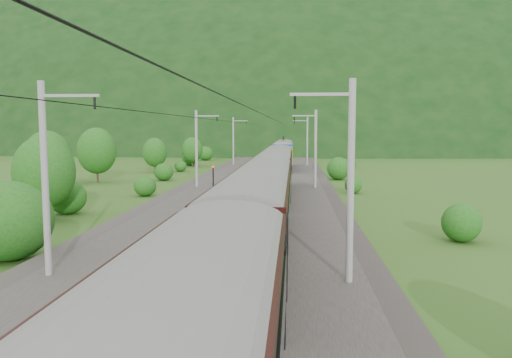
{
  "coord_description": "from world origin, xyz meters",
  "views": [
    {
      "loc": [
        3.97,
        -19.6,
        6.38
      ],
      "look_at": [
        1.14,
        17.68,
        2.6
      ],
      "focal_mm": 35.0,
      "sensor_mm": 36.0,
      "label": 1
    }
  ],
  "objects": [
    {
      "name": "ground",
      "position": [
        0.0,
        0.0,
        0.0
      ],
      "size": [
        600.0,
        600.0,
        0.0
      ],
      "primitive_type": "plane",
      "color": "#345019",
      "rests_on": "ground"
    },
    {
      "name": "railbed",
      "position": [
        0.0,
        10.0,
        0.15
      ],
      "size": [
        14.0,
        220.0,
        0.3
      ],
      "primitive_type": "cube",
      "color": "#38332D",
      "rests_on": "ground"
    },
    {
      "name": "track_left",
      "position": [
        -2.4,
        10.0,
        0.37
      ],
      "size": [
        2.4,
        220.0,
        0.27
      ],
      "color": "brown",
      "rests_on": "railbed"
    },
    {
      "name": "track_right",
      "position": [
        2.4,
        10.0,
        0.37
      ],
      "size": [
        2.4,
        220.0,
        0.27
      ],
      "color": "brown",
      "rests_on": "railbed"
    },
    {
      "name": "catenary_left",
      "position": [
        -6.12,
        32.0,
        4.5
      ],
      "size": [
        2.54,
        192.28,
        8.0
      ],
      "color": "gray",
      "rests_on": "railbed"
    },
    {
      "name": "catenary_right",
      "position": [
        6.12,
        32.0,
        4.5
      ],
      "size": [
        2.54,
        192.28,
        8.0
      ],
      "color": "gray",
      "rests_on": "railbed"
    },
    {
      "name": "overhead_wires",
      "position": [
        0.0,
        10.0,
        7.1
      ],
      "size": [
        4.83,
        198.0,
        0.03
      ],
      "color": "black",
      "rests_on": "ground"
    },
    {
      "name": "mountain_main",
      "position": [
        0.0,
        260.0,
        0.0
      ],
      "size": [
        504.0,
        360.0,
        244.0
      ],
      "primitive_type": "ellipsoid",
      "color": "black",
      "rests_on": "ground"
    },
    {
      "name": "mountain_ridge",
      "position": [
        -120.0,
        300.0,
        0.0
      ],
      "size": [
        336.0,
        280.0,
        132.0
      ],
      "primitive_type": "ellipsoid",
      "color": "black",
      "rests_on": "ground"
    },
    {
      "name": "train",
      "position": [
        2.4,
        -7.08,
        3.39
      ],
      "size": [
        2.85,
        137.17,
        4.94
      ],
      "color": "black",
      "rests_on": "ground"
    },
    {
      "name": "hazard_post_near",
      "position": [
        -0.29,
        65.78,
        0.98
      ],
      "size": [
        0.14,
        0.14,
        1.35
      ],
      "primitive_type": "cylinder",
      "color": "red",
      "rests_on": "railbed"
    },
    {
      "name": "hazard_post_far",
      "position": [
        0.72,
        39.17,
        0.99
      ],
      "size": [
        0.15,
        0.15,
        1.39
      ],
      "primitive_type": "cylinder",
      "color": "red",
      "rests_on": "railbed"
    },
    {
      "name": "signal",
      "position": [
        -4.52,
        32.35,
        1.59
      ],
      "size": [
        0.24,
        0.24,
        2.19
      ],
      "color": "black",
      "rests_on": "railbed"
    },
    {
      "name": "vegetation_left",
      "position": [
        -14.42,
        11.74,
        2.7
      ],
      "size": [
        13.86,
        146.34,
        6.54
      ],
      "color": "#165015",
      "rests_on": "ground"
    },
    {
      "name": "vegetation_right",
      "position": [
        11.48,
        0.28,
        1.28
      ],
      "size": [
        6.4,
        106.68,
        3.02
      ],
      "color": "#165015",
      "rests_on": "ground"
    }
  ]
}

